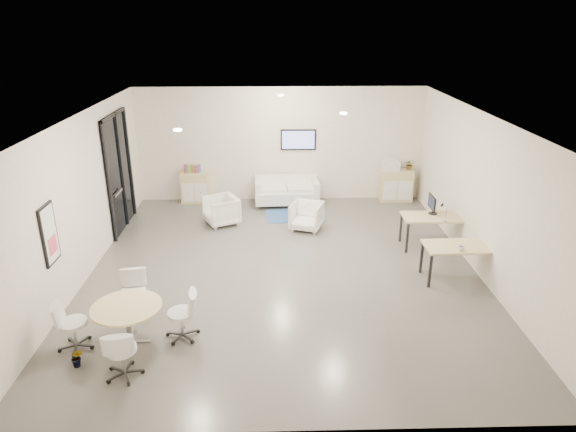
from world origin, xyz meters
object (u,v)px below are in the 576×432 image
Objects in this scene: sideboard_left at (195,188)px; desk_front at (461,249)px; sideboard_right at (396,185)px; armchair_right at (307,215)px; loveseat at (286,192)px; round_table at (127,311)px; desk_rear at (434,219)px; armchair_left at (221,209)px.

sideboard_left is 7.62m from desk_front.
sideboard_right reaches higher than armchair_right.
loveseat is (2.59, -0.22, -0.08)m from sideboard_left.
loveseat is at bearing -176.40° from sideboard_right.
round_table is (-2.71, -6.56, 0.23)m from loveseat.
armchair_left is at bearing 163.42° from desk_rear.
sideboard_left is 2.60m from loveseat.
armchair_right is at bearing 135.44° from desk_front.
desk_front is (5.92, -4.78, 0.23)m from sideboard_left.
sideboard_left is 5.73m from sideboard_right.
loveseat is at bearing 122.91° from armchair_right.
desk_front is (0.06, -1.58, -0.00)m from desk_rear.
round_table is (-3.16, -4.71, 0.22)m from armchair_right.
sideboard_left is 1.89m from armchair_left.
armchair_left is 0.71× the size of round_table.
loveseat reaches higher than armchair_right.
sideboard_left is 6.69m from desk_rear.
sideboard_left is 0.60× the size of desk_rear.
desk_rear reaches higher than round_table.
armchair_right is (0.45, -1.85, 0.02)m from loveseat.
loveseat is at bearing 67.58° from round_table.
armchair_left is 0.55× the size of desk_front.
desk_rear is 1.58m from desk_front.
armchair_right is 5.67m from round_table.
sideboard_left is 0.60× the size of desk_front.
sideboard_right is at bearing 56.56° from armchair_right.
loveseat is 2.27× the size of armchair_left.
sideboard_left is 0.78× the size of round_table.
sideboard_left reaches higher than round_table.
armchair_left reaches higher than round_table.
desk_rear is at bearing -87.44° from sideboard_right.
sideboard_right is 1.22× the size of armchair_right.
desk_rear is (4.98, -1.53, 0.28)m from armchair_left.
desk_front is (5.03, -3.11, 0.27)m from armchair_left.
desk_rear is (0.14, -3.18, 0.22)m from sideboard_right.
desk_front is at bearing -87.62° from sideboard_right.
armchair_left reaches higher than desk_front.
sideboard_right is at bearing 82.95° from armchair_left.
round_table is at bearing -115.57° from loveseat.
armchair_right is 3.97m from desk_front.
desk_rear is at bearing -2.58° from armchair_right.
armchair_left is 5.21m from round_table.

